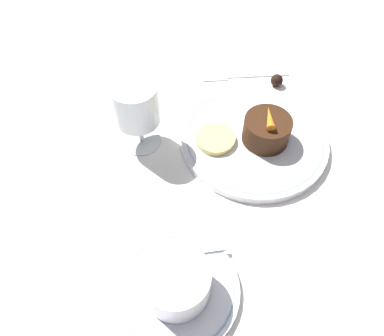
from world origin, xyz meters
name	(u,v)px	position (x,y,z in m)	size (l,w,h in m)	color
ground_plane	(235,140)	(0.00, 0.00, 0.00)	(3.00, 3.00, 0.00)	white
dinner_plate	(254,139)	(-0.01, -0.03, 0.01)	(0.25, 0.25, 0.01)	white
saucer	(177,290)	(-0.24, 0.13, 0.01)	(0.16, 0.16, 0.01)	white
coffee_cup	(176,281)	(-0.24, 0.13, 0.04)	(0.11, 0.09, 0.05)	white
spoon	(176,255)	(-0.20, 0.13, 0.01)	(0.02, 0.11, 0.00)	silver
wine_glass	(136,107)	(0.02, 0.16, 0.08)	(0.07, 0.07, 0.12)	silver
fork	(235,76)	(0.16, -0.04, 0.00)	(0.03, 0.17, 0.01)	silver
dessert_cake	(267,130)	(-0.02, -0.05, 0.04)	(0.08, 0.08, 0.04)	#381E0F
carrot_garnish	(270,117)	(-0.02, -0.05, 0.06)	(0.05, 0.02, 0.01)	orange
pineapple_slice	(215,139)	(-0.01, 0.04, 0.02)	(0.07, 0.07, 0.01)	#EFE075
chocolate_truffle	(277,80)	(0.13, -0.11, 0.01)	(0.02, 0.02, 0.02)	black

